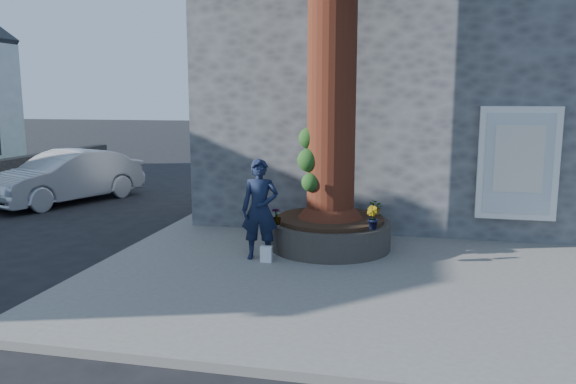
% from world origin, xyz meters
% --- Properties ---
extents(ground, '(120.00, 120.00, 0.00)m').
position_xyz_m(ground, '(0.00, 0.00, 0.00)').
color(ground, black).
rests_on(ground, ground).
extents(pavement, '(9.00, 8.00, 0.12)m').
position_xyz_m(pavement, '(1.50, 1.00, 0.06)').
color(pavement, slate).
rests_on(pavement, ground).
extents(yellow_line, '(0.10, 30.00, 0.01)m').
position_xyz_m(yellow_line, '(-3.05, 1.00, 0.00)').
color(yellow_line, yellow).
rests_on(yellow_line, ground).
extents(stone_shop, '(10.30, 8.30, 6.30)m').
position_xyz_m(stone_shop, '(2.50, 7.20, 3.16)').
color(stone_shop, '#48494D').
rests_on(stone_shop, ground).
extents(planter, '(2.30, 2.30, 0.60)m').
position_xyz_m(planter, '(0.80, 2.00, 0.41)').
color(planter, black).
rests_on(planter, pavement).
extents(man, '(0.70, 0.50, 1.79)m').
position_xyz_m(man, '(-0.31, 0.99, 1.02)').
color(man, '#121A31').
rests_on(man, pavement).
extents(woman, '(0.80, 0.65, 1.52)m').
position_xyz_m(woman, '(0.35, 3.43, 0.88)').
color(woman, beige).
rests_on(woman, pavement).
extents(shopping_bag, '(0.21, 0.13, 0.28)m').
position_xyz_m(shopping_bag, '(-0.15, 0.81, 0.26)').
color(shopping_bag, white).
rests_on(shopping_bag, pavement).
extents(car_silver, '(3.04, 4.75, 1.48)m').
position_xyz_m(car_silver, '(-7.29, 5.66, 0.74)').
color(car_silver, '#ABACB3').
rests_on(car_silver, ground).
extents(plant_a, '(0.24, 0.24, 0.39)m').
position_xyz_m(plant_a, '(0.64, 2.85, 0.91)').
color(plant_a, gray).
rests_on(plant_a, planter).
extents(plant_b, '(0.31, 0.31, 0.41)m').
position_xyz_m(plant_b, '(1.65, 1.15, 0.92)').
color(plant_b, gray).
rests_on(plant_b, planter).
extents(plant_c, '(0.19, 0.19, 0.30)m').
position_xyz_m(plant_c, '(-0.05, 1.15, 0.87)').
color(plant_c, gray).
rests_on(plant_c, planter).
extents(plant_d, '(0.36, 0.37, 0.31)m').
position_xyz_m(plant_d, '(1.65, 2.36, 0.87)').
color(plant_d, gray).
rests_on(plant_d, planter).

